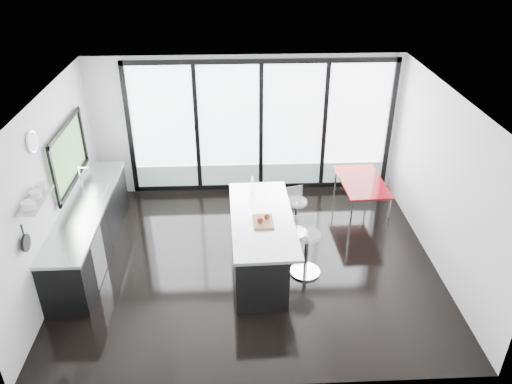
{
  "coord_description": "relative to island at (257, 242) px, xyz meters",
  "views": [
    {
      "loc": [
        -0.23,
        -6.65,
        5.06
      ],
      "look_at": [
        0.1,
        0.3,
        1.15
      ],
      "focal_mm": 35.0,
      "sensor_mm": 36.0,
      "label": 1
    }
  ],
  "objects": [
    {
      "name": "wall_right",
      "position": [
        2.9,
        0.12,
        0.92
      ],
      "size": [
        0.0,
        5.0,
        2.8
      ],
      "primitive_type": "cube",
      "color": "silver",
      "rests_on": "ground"
    },
    {
      "name": "island",
      "position": [
        0.0,
        0.0,
        0.0
      ],
      "size": [
        1.02,
        2.32,
        1.22
      ],
      "color": "black",
      "rests_on": "floor"
    },
    {
      "name": "bar_stool_near",
      "position": [
        0.76,
        -0.22,
        -0.09
      ],
      "size": [
        0.54,
        0.54,
        0.77
      ],
      "primitive_type": "cylinder",
      "rotation": [
        0.0,
        0.0,
        0.13
      ],
      "color": "silver",
      "rests_on": "floor"
    },
    {
      "name": "ceiling",
      "position": [
        -0.1,
        0.12,
        2.32
      ],
      "size": [
        6.0,
        5.0,
        0.0
      ],
      "primitive_type": "cube",
      "color": "white",
      "rests_on": "wall_back"
    },
    {
      "name": "bar_stool_far",
      "position": [
        0.73,
        0.92,
        -0.14
      ],
      "size": [
        0.53,
        0.53,
        0.68
      ],
      "primitive_type": "cylinder",
      "rotation": [
        0.0,
        0.0,
        0.29
      ],
      "color": "silver",
      "rests_on": "floor"
    },
    {
      "name": "wall_left",
      "position": [
        -3.08,
        0.39,
        1.09
      ],
      "size": [
        0.26,
        5.0,
        2.8
      ],
      "color": "silver",
      "rests_on": "ground"
    },
    {
      "name": "wall_front",
      "position": [
        -0.1,
        -2.38,
        0.92
      ],
      "size": [
        6.0,
        0.0,
        2.8
      ],
      "primitive_type": "cube",
      "color": "silver",
      "rests_on": "ground"
    },
    {
      "name": "red_table",
      "position": [
        2.02,
        1.5,
        -0.11
      ],
      "size": [
        0.83,
        1.39,
        0.73
      ],
      "primitive_type": "cube",
      "rotation": [
        0.0,
        0.0,
        0.04
      ],
      "color": "maroon",
      "rests_on": "floor"
    },
    {
      "name": "wall_back",
      "position": [
        0.17,
        2.58,
        0.8
      ],
      "size": [
        6.0,
        0.09,
        2.8
      ],
      "color": "silver",
      "rests_on": "ground"
    },
    {
      "name": "counter_cabinets",
      "position": [
        -2.77,
        0.51,
        -0.01
      ],
      "size": [
        0.69,
        3.24,
        1.36
      ],
      "color": "black",
      "rests_on": "floor"
    },
    {
      "name": "floor",
      "position": [
        -0.1,
        0.12,
        -0.48
      ],
      "size": [
        6.0,
        5.0,
        0.0
      ],
      "primitive_type": "cube",
      "color": "black",
      "rests_on": "ground"
    }
  ]
}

